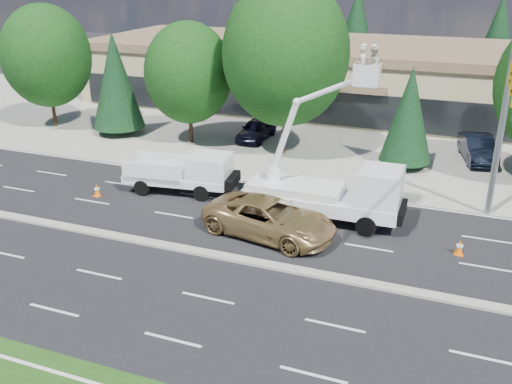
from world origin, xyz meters
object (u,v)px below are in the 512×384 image
at_px(minivan, 270,218).
at_px(bucket_truck, 334,186).
at_px(signal_mast, 508,108).

bearing_deg(minivan, bucket_truck, -30.56).
xyz_separation_m(bucket_truck, minivan, (-2.37, -2.68, -0.98)).
relative_size(bucket_truck, minivan, 1.37).
bearing_deg(signal_mast, minivan, -156.28).
height_order(bucket_truck, minivan, bucket_truck).
height_order(signal_mast, bucket_truck, signal_mast).
distance_m(bucket_truck, minivan, 3.71).
xyz_separation_m(signal_mast, bucket_truck, (-7.29, -1.56, -4.19)).
bearing_deg(signal_mast, bucket_truck, -167.91).
distance_m(signal_mast, minivan, 11.75).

